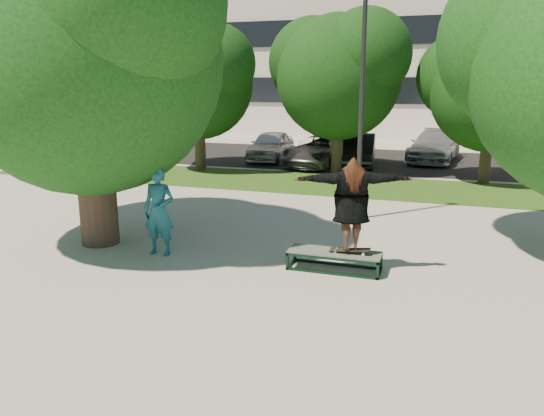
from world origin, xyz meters
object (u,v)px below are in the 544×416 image
(car_silver_b, at_px, (434,146))
(tree_left, at_px, (84,41))
(bystander, at_px, (159,211))
(grind_box, at_px, (334,261))
(lamppost, at_px, (362,99))
(car_grey, at_px, (321,151))
(car_silver_a, at_px, (271,146))
(car_dark, at_px, (357,150))

(car_silver_b, bearing_deg, tree_left, -107.54)
(bystander, bearing_deg, grind_box, 0.92)
(tree_left, bearing_deg, lamppost, 36.42)
(bystander, relative_size, car_grey, 0.41)
(tree_left, distance_m, bystander, 3.93)
(lamppost, distance_m, car_silver_a, 11.29)
(lamppost, xyz_separation_m, car_grey, (-3.00, 8.53, -2.51))
(lamppost, distance_m, car_silver_b, 11.86)
(car_dark, bearing_deg, car_silver_b, 32.42)
(car_silver_a, bearing_deg, tree_left, -92.18)
(grind_box, height_order, car_silver_b, car_silver_b)
(car_silver_a, bearing_deg, car_dark, -10.29)
(car_grey, bearing_deg, car_dark, 28.26)
(bystander, distance_m, car_silver_b, 16.57)
(car_dark, xyz_separation_m, car_grey, (-1.50, -0.48, -0.04))
(lamppost, height_order, grind_box, lamppost)
(bystander, bearing_deg, tree_left, 166.31)
(grind_box, distance_m, car_silver_a, 14.77)
(car_silver_a, xyz_separation_m, car_grey, (2.59, -0.97, -0.03))
(car_silver_a, relative_size, car_dark, 0.95)
(bystander, xyz_separation_m, car_silver_b, (5.11, 15.76, -0.26))
(lamppost, xyz_separation_m, bystander, (-3.50, -4.27, -2.20))
(bystander, bearing_deg, car_silver_b, 69.93)
(tree_left, xyz_separation_m, car_silver_a, (-0.29, 13.40, -3.75))
(car_silver_a, bearing_deg, lamppost, -62.97)
(tree_left, relative_size, car_silver_a, 1.79)
(lamppost, height_order, car_silver_a, lamppost)
(bystander, bearing_deg, lamppost, 48.57)
(grind_box, bearing_deg, car_dark, 97.48)
(bystander, height_order, car_grey, bystander)
(car_dark, bearing_deg, car_silver_a, 166.94)
(tree_left, bearing_deg, grind_box, -1.78)
(tree_left, distance_m, car_silver_a, 13.92)
(car_silver_b, bearing_deg, car_grey, -140.67)
(car_silver_b, bearing_deg, car_silver_a, -157.90)
(car_grey, bearing_deg, car_silver_b, 43.37)
(grind_box, xyz_separation_m, car_silver_a, (-5.80, 13.57, 0.49))
(bystander, distance_m, car_dark, 13.43)
(car_dark, bearing_deg, car_grey, -168.62)
(car_silver_a, xyz_separation_m, car_dark, (4.09, -0.49, 0.01))
(car_dark, relative_size, car_grey, 0.90)
(bystander, distance_m, car_grey, 12.81)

